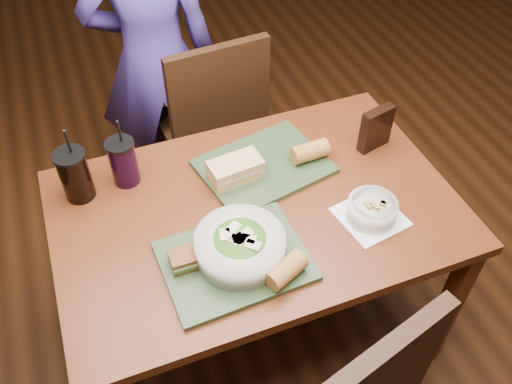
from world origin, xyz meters
TOP-DOWN VIEW (x-y plane):
  - ground at (0.00, 0.00)m, footprint 6.00×6.00m
  - dining_table at (0.00, 0.00)m, footprint 1.30×0.85m
  - chair_far at (0.08, 0.71)m, footprint 0.46×0.46m
  - diner at (-0.11, 0.95)m, footprint 0.60×0.43m
  - tray_near at (-0.14, -0.19)m, footprint 0.43×0.34m
  - tray_far at (0.09, 0.16)m, footprint 0.48×0.40m
  - salad_bowl at (-0.12, -0.18)m, footprint 0.27×0.27m
  - soup_bowl at (0.33, -0.17)m, footprint 0.22×0.22m
  - sandwich_near at (-0.27, -0.15)m, footprint 0.10×0.07m
  - sandwich_far at (-0.02, 0.14)m, footprint 0.19×0.12m
  - baguette_near at (-0.02, -0.30)m, footprint 0.14×0.11m
  - baguette_far at (0.25, 0.13)m, footprint 0.13×0.07m
  - cup_cola at (-0.52, 0.26)m, footprint 0.10×0.10m
  - cup_berry at (-0.37, 0.27)m, footprint 0.10×0.10m
  - chip_bag at (0.50, 0.13)m, footprint 0.13×0.07m

SIDE VIEW (x-z plane):
  - ground at x=0.00m, z-range 0.00..0.00m
  - chair_far at x=0.08m, z-range 0.05..1.04m
  - dining_table at x=0.00m, z-range 0.28..1.03m
  - tray_near at x=-0.14m, z-range 0.75..0.77m
  - tray_far at x=0.09m, z-range 0.75..0.77m
  - diner at x=-0.11m, z-range 0.00..1.53m
  - soup_bowl at x=0.33m, z-range 0.75..0.82m
  - sandwich_near at x=-0.27m, z-range 0.77..0.82m
  - baguette_near at x=-0.02m, z-range 0.77..0.83m
  - baguette_far at x=0.25m, z-range 0.77..0.83m
  - sandwich_far at x=-0.02m, z-range 0.77..0.84m
  - salad_bowl at x=-0.12m, z-range 0.77..0.86m
  - chip_bag at x=0.50m, z-range 0.75..0.91m
  - cup_berry at x=-0.37m, z-range 0.71..0.97m
  - cup_cola at x=-0.52m, z-range 0.70..0.98m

